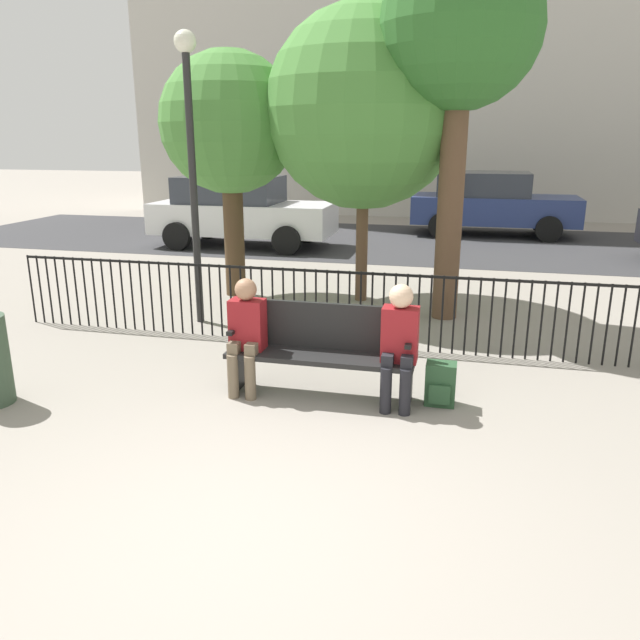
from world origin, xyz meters
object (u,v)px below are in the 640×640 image
tree_0 (364,109)px  parked_car_2 (491,203)px  park_bench (322,347)px  seated_person_1 (399,339)px  backpack (440,384)px  tree_2 (460,34)px  tree_1 (230,125)px  lamp_post (190,138)px  parked_car_1 (240,210)px  seated_person_0 (246,330)px

tree_0 → parked_car_2: size_ratio=1.04×
park_bench → seated_person_1: (0.78, -0.13, 0.18)m
seated_person_1 → backpack: seated_person_1 is taller
seated_person_1 → parked_car_2: size_ratio=0.29×
backpack → parked_car_2: parked_car_2 is taller
tree_2 → tree_1: bearing=170.4°
seated_person_1 → lamp_post: size_ratio=0.32×
park_bench → lamp_post: bearing=137.0°
tree_1 → lamp_post: bearing=-87.3°
tree_2 → parked_car_2: 8.75m
parked_car_1 → seated_person_1: bearing=-60.5°
seated_person_1 → lamp_post: 4.18m
backpack → parked_car_2: 11.37m
backpack → lamp_post: (-3.43, 2.10, 2.28)m
backpack → tree_0: 4.88m
lamp_post → seated_person_0: bearing=-55.9°
backpack → lamp_post: bearing=148.6°
tree_0 → seated_person_0: bearing=-96.9°
lamp_post → parked_car_2: (4.11, 9.24, -1.65)m
seated_person_0 → tree_0: bearing=83.1°
seated_person_1 → parked_car_1: size_ratio=0.29×
park_bench → tree_2: bearing=71.1°
backpack → parked_car_1: bearing=121.9°
tree_0 → parked_car_2: 8.08m
backpack → parked_car_1: parked_car_1 is taller
park_bench → tree_2: tree_2 is taller
backpack → tree_1: (-3.51, 3.70, 2.46)m
seated_person_0 → seated_person_1: size_ratio=0.98×
seated_person_0 → backpack: (1.92, 0.14, -0.46)m
backpack → tree_2: tree_2 is taller
seated_person_0 → tree_2: 4.85m
seated_person_0 → backpack: seated_person_0 is taller
park_bench → backpack: bearing=0.4°
park_bench → tree_0: tree_0 is taller
parked_car_1 → parked_car_2: 6.58m
tree_1 → parked_car_2: 8.90m
tree_0 → tree_2: bearing=-27.4°
tree_0 → parked_car_1: tree_0 is taller
park_bench → tree_1: tree_1 is taller
tree_0 → lamp_post: size_ratio=1.15×
parked_car_1 → tree_0: bearing=-50.0°
backpack → seated_person_1: bearing=-160.8°
park_bench → lamp_post: lamp_post is taller
seated_person_1 → parked_car_2: bearing=84.6°
tree_0 → lamp_post: 2.66m
park_bench → tree_2: (1.07, 3.13, 3.26)m
tree_1 → parked_car_1: size_ratio=0.90×
seated_person_0 → parked_car_1: parked_car_1 is taller
parked_car_2 → backpack: bearing=-93.4°
lamp_post → tree_2: bearing=17.1°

